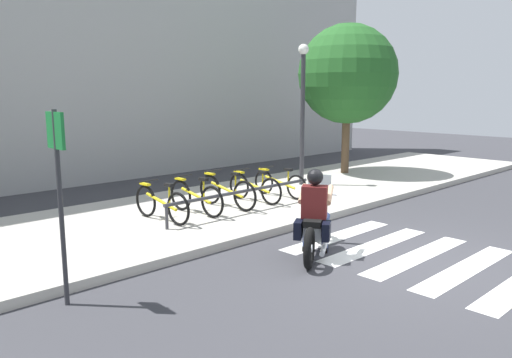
{
  "coord_description": "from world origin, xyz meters",
  "views": [
    {
      "loc": [
        -7.08,
        -3.79,
        2.64
      ],
      "look_at": [
        -0.45,
        3.13,
        0.97
      ],
      "focal_mm": 34.91,
      "sensor_mm": 36.0,
      "label": 1
    }
  ],
  "objects_px": {
    "bicycle_0": "(161,204)",
    "street_sign": "(58,173)",
    "bicycle_1": "(196,197)",
    "tree_near_rack": "(348,74)",
    "rider": "(315,206)",
    "bicycle_2": "(227,191)",
    "bicycle_4": "(280,183)",
    "bike_rack": "(244,193)",
    "motorcycle": "(315,226)",
    "bicycle_3": "(255,187)",
    "street_lamp": "(303,102)"
  },
  "relations": [
    {
      "from": "street_sign",
      "to": "bike_rack",
      "type": "bearing_deg",
      "value": 19.89
    },
    {
      "from": "bicycle_4",
      "to": "bike_rack",
      "type": "xyz_separation_m",
      "value": [
        -1.67,
        -0.56,
        0.09
      ]
    },
    {
      "from": "motorcycle",
      "to": "bicycle_3",
      "type": "bearing_deg",
      "value": 63.56
    },
    {
      "from": "rider",
      "to": "bicycle_2",
      "type": "height_order",
      "value": "rider"
    },
    {
      "from": "bicycle_1",
      "to": "bicycle_3",
      "type": "distance_m",
      "value": 1.67
    },
    {
      "from": "bicycle_4",
      "to": "bicycle_2",
      "type": "bearing_deg",
      "value": -179.95
    },
    {
      "from": "rider",
      "to": "bicycle_0",
      "type": "height_order",
      "value": "rider"
    },
    {
      "from": "rider",
      "to": "bicycle_4",
      "type": "bearing_deg",
      "value": 51.92
    },
    {
      "from": "tree_near_rack",
      "to": "bicycle_3",
      "type": "bearing_deg",
      "value": -167.33
    },
    {
      "from": "bicycle_4",
      "to": "rider",
      "type": "bearing_deg",
      "value": -128.08
    },
    {
      "from": "motorcycle",
      "to": "street_sign",
      "type": "xyz_separation_m",
      "value": [
        -3.83,
        0.86,
        1.22
      ]
    },
    {
      "from": "bicycle_3",
      "to": "street_sign",
      "type": "bearing_deg",
      "value": -157.75
    },
    {
      "from": "bicycle_2",
      "to": "street_lamp",
      "type": "height_order",
      "value": "street_lamp"
    },
    {
      "from": "bicycle_4",
      "to": "tree_near_rack",
      "type": "height_order",
      "value": "tree_near_rack"
    },
    {
      "from": "bike_rack",
      "to": "bicycle_1",
      "type": "bearing_deg",
      "value": 146.48
    },
    {
      "from": "bike_rack",
      "to": "street_lamp",
      "type": "distance_m",
      "value": 3.97
    },
    {
      "from": "bike_rack",
      "to": "street_sign",
      "type": "height_order",
      "value": "street_sign"
    },
    {
      "from": "street_lamp",
      "to": "street_sign",
      "type": "xyz_separation_m",
      "value": [
        -7.79,
        -2.9,
        -0.71
      ]
    },
    {
      "from": "bicycle_1",
      "to": "street_sign",
      "type": "height_order",
      "value": "street_sign"
    },
    {
      "from": "rider",
      "to": "bicycle_2",
      "type": "xyz_separation_m",
      "value": [
        0.74,
        3.08,
        -0.31
      ]
    },
    {
      "from": "motorcycle",
      "to": "bicycle_3",
      "type": "distance_m",
      "value": 3.4
    },
    {
      "from": "bicycle_2",
      "to": "bicycle_4",
      "type": "distance_m",
      "value": 1.67
    },
    {
      "from": "bicycle_0",
      "to": "bike_rack",
      "type": "height_order",
      "value": "bicycle_0"
    },
    {
      "from": "rider",
      "to": "street_lamp",
      "type": "distance_m",
      "value": 5.75
    },
    {
      "from": "street_lamp",
      "to": "bicycle_3",
      "type": "bearing_deg",
      "value": -163.73
    },
    {
      "from": "street_lamp",
      "to": "street_sign",
      "type": "relative_size",
      "value": 1.59
    },
    {
      "from": "motorcycle",
      "to": "bike_rack",
      "type": "bearing_deg",
      "value": 74.77
    },
    {
      "from": "bicycle_1",
      "to": "tree_near_rack",
      "type": "distance_m",
      "value": 7.24
    },
    {
      "from": "bicycle_0",
      "to": "street_sign",
      "type": "distance_m",
      "value": 3.76
    },
    {
      "from": "bicycle_2",
      "to": "street_lamp",
      "type": "relative_size",
      "value": 0.45
    },
    {
      "from": "rider",
      "to": "bicycle_3",
      "type": "height_order",
      "value": "rider"
    },
    {
      "from": "street_lamp",
      "to": "bicycle_2",
      "type": "bearing_deg",
      "value": -167.7
    },
    {
      "from": "bicycle_1",
      "to": "bicycle_3",
      "type": "xyz_separation_m",
      "value": [
        1.67,
        0.0,
        -0.02
      ]
    },
    {
      "from": "rider",
      "to": "street_sign",
      "type": "relative_size",
      "value": 0.59
    },
    {
      "from": "street_sign",
      "to": "rider",
      "type": "bearing_deg",
      "value": -13.42
    },
    {
      "from": "bicycle_0",
      "to": "street_lamp",
      "type": "bearing_deg",
      "value": 8.22
    },
    {
      "from": "bicycle_3",
      "to": "street_lamp",
      "type": "relative_size",
      "value": 0.41
    },
    {
      "from": "bike_rack",
      "to": "tree_near_rack",
      "type": "bearing_deg",
      "value": 16.06
    },
    {
      "from": "rider",
      "to": "bicycle_2",
      "type": "relative_size",
      "value": 0.83
    },
    {
      "from": "bicycle_1",
      "to": "street_sign",
      "type": "bearing_deg",
      "value": -149.24
    },
    {
      "from": "bicycle_2",
      "to": "street_sign",
      "type": "distance_m",
      "value": 5.14
    },
    {
      "from": "motorcycle",
      "to": "bicycle_1",
      "type": "bearing_deg",
      "value": 92.99
    },
    {
      "from": "bicycle_1",
      "to": "bicycle_4",
      "type": "height_order",
      "value": "bicycle_1"
    },
    {
      "from": "street_sign",
      "to": "bicycle_1",
      "type": "bearing_deg",
      "value": 30.76
    },
    {
      "from": "motorcycle",
      "to": "bike_rack",
      "type": "xyz_separation_m",
      "value": [
        0.68,
        2.49,
        0.11
      ]
    },
    {
      "from": "motorcycle",
      "to": "bicycle_1",
      "type": "relative_size",
      "value": 1.13
    },
    {
      "from": "bicycle_0",
      "to": "bicycle_4",
      "type": "distance_m",
      "value": 3.34
    },
    {
      "from": "motorcycle",
      "to": "bicycle_3",
      "type": "relative_size",
      "value": 1.15
    },
    {
      "from": "motorcycle",
      "to": "bicycle_4",
      "type": "distance_m",
      "value": 3.84
    },
    {
      "from": "motorcycle",
      "to": "rider",
      "type": "height_order",
      "value": "rider"
    }
  ]
}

